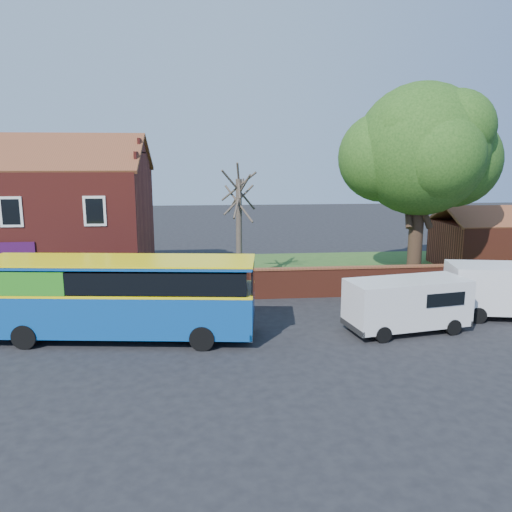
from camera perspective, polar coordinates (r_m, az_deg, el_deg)
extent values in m
plane|color=black|center=(19.47, -13.03, -10.83)|extent=(120.00, 120.00, 0.00)
cube|color=gray|center=(26.51, -26.66, -5.68)|extent=(18.00, 3.50, 0.12)
cube|color=#426B28|center=(33.40, 12.74, -1.54)|extent=(26.00, 12.00, 0.04)
cube|color=maroon|center=(31.19, -23.45, 2.96)|extent=(12.00, 8.00, 6.50)
cube|color=brown|center=(29.04, -25.31, 10.71)|extent=(12.30, 4.08, 2.16)
cube|color=brown|center=(32.84, -22.97, 10.82)|extent=(12.30, 4.08, 2.16)
cube|color=black|center=(27.26, -26.22, 4.55)|extent=(1.10, 0.06, 1.50)
cube|color=#4C0F19|center=(27.79, -25.62, -2.64)|extent=(0.95, 0.04, 2.10)
cube|color=silver|center=(27.80, -25.61, -2.53)|extent=(1.20, 0.06, 2.30)
cube|color=#350D3A|center=(27.46, -25.92, 0.81)|extent=(2.00, 0.06, 0.60)
cube|color=maroon|center=(27.76, 16.66, -2.75)|extent=(22.00, 0.30, 1.50)
cube|color=brown|center=(27.59, 16.75, -1.14)|extent=(22.00, 0.38, 0.10)
cube|color=maroon|center=(36.95, 26.22, 1.12)|extent=(8.00, 5.00, 3.00)
cube|color=brown|center=(37.75, 25.50, 4.52)|extent=(8.20, 2.56, 1.24)
cube|color=#0E499C|center=(20.88, -15.13, -5.88)|extent=(10.89, 3.93, 1.69)
cube|color=yellow|center=(20.65, -15.25, -3.63)|extent=(10.91, 3.95, 0.10)
cube|color=black|center=(20.53, -15.32, -2.26)|extent=(10.47, 3.90, 0.85)
cube|color=#2F9520|center=(21.80, -24.21, -2.08)|extent=(3.92, 3.12, 0.90)
cube|color=#0E499C|center=(20.41, -15.40, -0.70)|extent=(10.89, 3.93, 0.14)
cube|color=yellow|center=(20.40, -15.42, -0.48)|extent=(10.93, 3.97, 0.06)
cylinder|color=black|center=(21.23, -24.94, -8.37)|extent=(0.98, 0.39, 0.96)
cylinder|color=black|center=(23.37, -22.25, -6.40)|extent=(0.98, 0.39, 0.96)
cylinder|color=black|center=(19.25, -6.19, -9.33)|extent=(0.98, 0.39, 0.96)
cylinder|color=black|center=(21.59, -5.32, -7.02)|extent=(0.98, 0.39, 0.96)
cube|color=silver|center=(21.88, 16.87, -5.06)|extent=(5.34, 2.90, 1.92)
cube|color=black|center=(23.09, 21.70, -3.75)|extent=(0.39, 1.71, 0.76)
cube|color=black|center=(23.53, 21.91, -6.45)|extent=(0.46, 2.01, 0.24)
cylinder|color=black|center=(20.57, 14.32, -8.69)|extent=(0.70, 0.34, 0.67)
cylinder|color=black|center=(22.14, 11.84, -7.14)|extent=(0.70, 0.34, 0.67)
cylinder|color=black|center=(22.32, 21.60, -7.56)|extent=(0.70, 0.34, 0.67)
cylinder|color=black|center=(23.78, 18.82, -6.23)|extent=(0.70, 0.34, 0.67)
cube|color=silver|center=(25.56, 27.21, -3.25)|extent=(5.84, 3.19, 2.10)
cylinder|color=black|center=(24.25, 24.02, -6.20)|extent=(0.76, 0.35, 0.73)
cylinder|color=black|center=(26.15, 22.56, -4.86)|extent=(0.76, 0.35, 0.73)
cylinder|color=black|center=(30.34, 17.73, 1.42)|extent=(0.82, 0.82, 4.69)
sphere|color=#447223|center=(29.95, 18.34, 11.47)|extent=(7.34, 7.34, 7.34)
sphere|color=#447223|center=(31.23, 21.62, 10.09)|extent=(5.30, 5.30, 5.30)
sphere|color=#447223|center=(29.80, 14.34, 10.90)|extent=(5.10, 5.10, 5.10)
cylinder|color=#4C4238|center=(28.86, -1.96, 2.81)|extent=(0.34, 0.34, 6.03)
cylinder|color=#4C4238|center=(28.63, -1.98, 7.08)|extent=(0.35, 2.94, 2.37)
cylinder|color=#4C4238|center=(28.65, -1.98, 6.65)|extent=(1.54, 2.17, 2.17)
cylinder|color=#4C4238|center=(28.62, -1.99, 7.51)|extent=(2.47, 1.13, 2.40)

